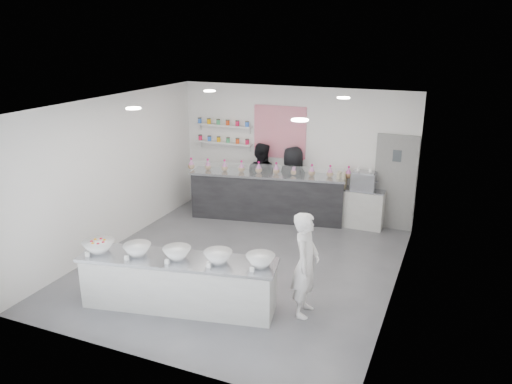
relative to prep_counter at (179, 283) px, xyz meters
The scene contains 26 objects.
floor 1.76m from the prep_counter, 80.30° to the left, with size 6.00×6.00×0.00m, color #515156.
ceiling 3.09m from the prep_counter, 80.30° to the left, with size 6.00×6.00×0.00m, color white.
back_wall 4.82m from the prep_counter, 86.48° to the left, with size 5.50×5.50×0.00m, color white.
left_wall 3.17m from the prep_counter, 145.59° to the left, with size 6.00×6.00×0.00m, color white.
right_wall 3.64m from the prep_counter, 29.03° to the left, with size 6.00×6.00×0.00m, color white.
back_door 5.36m from the prep_counter, 60.93° to the left, with size 0.88×0.04×2.10m, color gray.
pattern_panel 4.91m from the prep_counter, 90.76° to the left, with size 1.25×0.03×1.20m, color red.
jar_shelf_lower 4.96m from the prep_counter, 107.68° to the left, with size 1.45×0.22×0.04m, color silver.
jar_shelf_upper 5.07m from the prep_counter, 107.68° to the left, with size 1.45×0.22×0.04m, color silver.
preserve_jars 5.01m from the prep_counter, 107.75° to the left, with size 1.45×0.10×0.56m, color #D91747, non-canonical shape.
downlight_0 2.87m from the prep_counter, 148.31° to the left, with size 0.24×0.24×0.02m, color white.
downlight_1 3.14m from the prep_counter, 22.12° to the left, with size 0.24×0.24×0.02m, color white.
downlight_2 4.31m from the prep_counter, 108.69° to the left, with size 0.24×0.24×0.02m, color white.
downlight_3 4.49m from the prep_counter, 62.81° to the left, with size 0.24×0.24×0.02m, color white.
prep_counter is the anchor object (origin of this frame).
back_bar 4.16m from the prep_counter, 92.18° to the left, with size 3.50×0.64×1.08m, color black.
sneeze_guard 3.94m from the prep_counter, 91.48° to the left, with size 3.45×0.01×0.30m, color white.
espresso_ledge 4.83m from the prep_counter, 67.63° to the left, with size 1.18×0.38×0.88m, color #B9B9B3.
espresso_machine 4.92m from the prep_counter, 66.35° to the left, with size 0.51×0.35×0.39m, color #93969E.
cup_stacks 4.74m from the prep_counter, 71.72° to the left, with size 0.24×0.24×0.34m, color tan, non-canonical shape.
prep_bowls 0.51m from the prep_counter, 90.00° to the left, with size 3.04×0.54×0.18m, color white, non-canonical shape.
label_cards 0.71m from the prep_counter, 101.54° to the right, with size 2.66×0.04×0.07m, color white, non-canonical shape.
cookie_bags 4.23m from the prep_counter, 92.18° to the left, with size 3.75×0.15×0.27m, color #CD5FB3, non-canonical shape.
woman_prep 2.00m from the prep_counter, 17.80° to the left, with size 0.60×0.40×1.65m, color white.
staff_left 4.45m from the prep_counter, 95.56° to the left, with size 0.84×0.65×1.72m, color black.
staff_right 4.44m from the prep_counter, 85.32° to the left, with size 0.83×0.54×1.70m, color black.
Camera 1 is at (3.52, -7.62, 4.18)m, focal length 35.00 mm.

